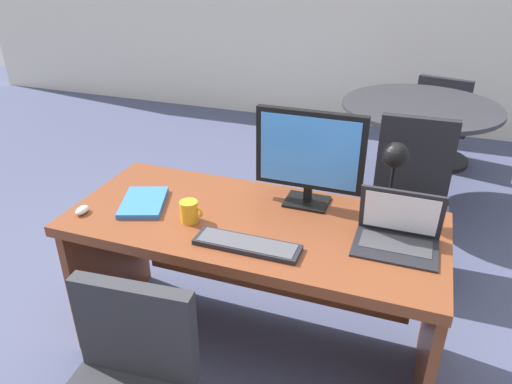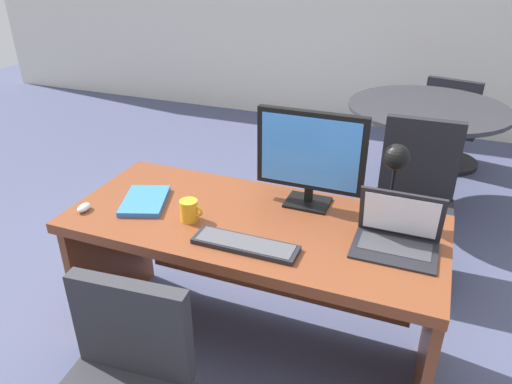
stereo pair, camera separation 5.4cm
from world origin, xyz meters
TOP-DOWN VIEW (x-y plane):
  - ground at (0.00, 1.50)m, footprint 12.00×12.00m
  - desk at (0.00, 0.04)m, footprint 1.65×0.72m
  - monitor at (0.18, 0.23)m, footprint 0.49×0.16m
  - laptop at (0.61, 0.03)m, footprint 0.33×0.24m
  - keyboard at (0.05, -0.21)m, footprint 0.43×0.12m
  - mouse at (-0.74, -0.21)m, footprint 0.04×0.08m
  - desk_lamp at (0.55, 0.22)m, footprint 0.12×0.14m
  - book at (-0.53, -0.04)m, footprint 0.27×0.32m
  - coffee_mug at (-0.26, -0.10)m, footprint 0.11×0.08m
  - meeting_table at (0.61, 1.82)m, footprint 1.12×1.12m
  - meeting_chair_near at (0.81, 2.69)m, footprint 0.56×0.57m
  - meeting_chair_far at (0.63, 0.93)m, footprint 0.56×0.56m

SIDE VIEW (x-z plane):
  - ground at x=0.00m, z-range 0.00..0.00m
  - meeting_chair_near at x=0.81m, z-range -0.08..0.75m
  - meeting_chair_far at x=0.63m, z-range -0.09..0.85m
  - desk at x=0.00m, z-range 0.18..0.92m
  - meeting_table at x=0.61m, z-range 0.20..1.00m
  - keyboard at x=0.05m, z-range 0.75..0.77m
  - book at x=-0.53m, z-range 0.75..0.77m
  - mouse at x=-0.74m, z-range 0.75..0.78m
  - coffee_mug at x=-0.26m, z-range 0.75..0.84m
  - laptop at x=0.61m, z-range 0.70..0.93m
  - monitor at x=0.18m, z-range 0.77..1.22m
  - desk_lamp at x=0.55m, z-range 0.82..1.18m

